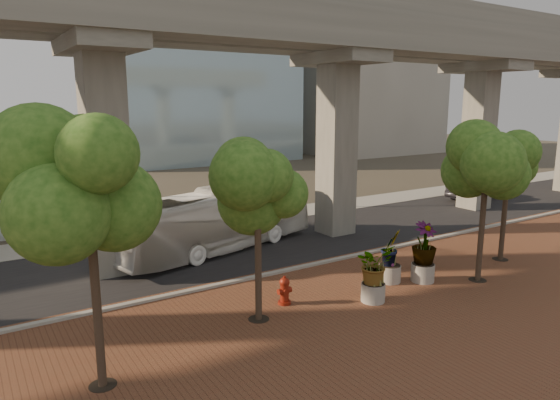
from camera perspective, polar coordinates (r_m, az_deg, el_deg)
ground at (r=22.91m, az=-2.38°, el=-6.95°), size 160.00×160.00×0.00m
brick_plaza at (r=16.95m, az=11.82°, el=-13.84°), size 70.00×13.00×0.06m
asphalt_road at (r=24.57m, az=-4.75°, el=-5.66°), size 90.00×8.00×0.04m
curb_strip at (r=21.27m, az=0.36°, el=-8.17°), size 70.00×0.25×0.16m
far_sidewalk at (r=29.37m, az=-9.79°, el=-2.95°), size 90.00×3.00×0.06m
transit_viaduct at (r=23.52m, az=-5.04°, el=11.54°), size 72.00×5.60×12.40m
midrise_block at (r=73.64m, az=9.41°, el=14.87°), size 18.00×16.00×24.00m
transit_bus at (r=24.15m, az=-7.29°, el=-2.38°), size 11.06×5.12×3.00m
parked_car at (r=39.63m, az=21.31°, el=1.29°), size 5.22×2.36×1.66m
fire_hydrant at (r=17.95m, az=0.52°, el=-10.30°), size 0.52×0.47×1.04m
planter_front at (r=18.21m, az=10.69°, el=-7.56°), size 1.92×1.92×2.11m
planter_right at (r=20.60m, az=16.16°, el=-5.06°), size 2.26×2.26×2.42m
planter_left at (r=20.26m, az=12.53°, el=-5.63°), size 1.95×1.95×2.14m
street_tree_far_west at (r=12.49m, az=-21.13°, el=1.63°), size 4.01×4.01×7.01m
street_tree_near_west at (r=15.69m, az=-2.58°, el=0.89°), size 3.61×3.61×5.93m
street_tree_near_east at (r=20.83m, az=22.55°, el=3.50°), size 3.58×3.58×6.24m
street_tree_far_east at (r=24.14m, az=24.69°, el=3.85°), size 2.98×2.98×5.80m
streetlamp_east at (r=33.38m, az=6.00°, el=6.90°), size 0.40×1.16×7.98m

